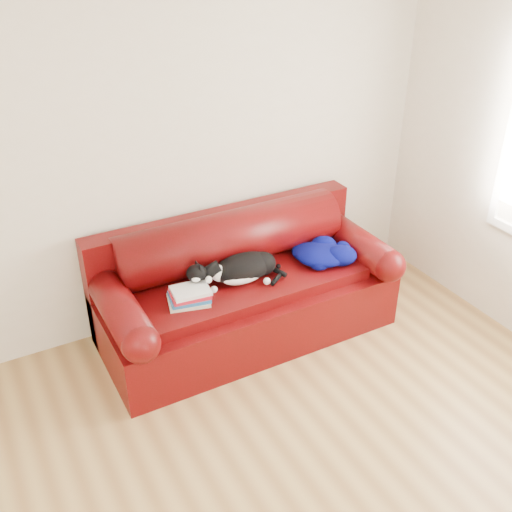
{
  "coord_description": "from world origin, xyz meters",
  "views": [
    {
      "loc": [
        -1.17,
        -1.7,
        2.75
      ],
      "look_at": [
        0.5,
        1.35,
        0.73
      ],
      "focal_mm": 42.0,
      "sensor_mm": 36.0,
      "label": 1
    }
  ],
  "objects_px": {
    "cat": "(243,269)",
    "sofa_base": "(247,306)",
    "blanket": "(323,253)",
    "book_stack": "(190,296)"
  },
  "relations": [
    {
      "from": "sofa_base",
      "to": "blanket",
      "type": "height_order",
      "value": "blanket"
    },
    {
      "from": "blanket",
      "to": "cat",
      "type": "bearing_deg",
      "value": 176.45
    },
    {
      "from": "cat",
      "to": "sofa_base",
      "type": "bearing_deg",
      "value": 54.13
    },
    {
      "from": "sofa_base",
      "to": "cat",
      "type": "distance_m",
      "value": 0.36
    },
    {
      "from": "cat",
      "to": "blanket",
      "type": "distance_m",
      "value": 0.64
    },
    {
      "from": "sofa_base",
      "to": "book_stack",
      "type": "height_order",
      "value": "book_stack"
    },
    {
      "from": "book_stack",
      "to": "cat",
      "type": "bearing_deg",
      "value": 9.32
    },
    {
      "from": "blanket",
      "to": "book_stack",
      "type": "bearing_deg",
      "value": -178.3
    },
    {
      "from": "book_stack",
      "to": "blanket",
      "type": "bearing_deg",
      "value": 1.7
    },
    {
      "from": "sofa_base",
      "to": "cat",
      "type": "relative_size",
      "value": 3.25
    }
  ]
}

